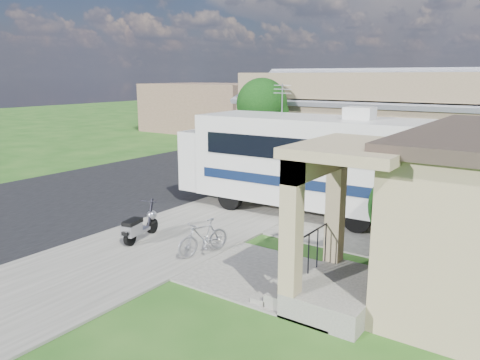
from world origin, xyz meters
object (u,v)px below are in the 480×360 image
Objects in this scene: motorhome at (301,159)px; garden_hose at (321,275)px; scooter at (139,226)px; bicycle at (203,239)px; van at (316,129)px; pickup_truck at (261,144)px; shrub at (415,204)px.

garden_hose is at bearing -59.71° from motorhome.
bicycle is (2.17, 0.23, -0.01)m from scooter.
scooter is at bearing -172.12° from garden_hose.
van is at bearing 124.32° from bicycle.
garden_hose is (9.95, -12.92, -0.76)m from pickup_truck.
pickup_truck is at bearing 127.00° from motorhome.
scooter is at bearing -154.52° from shrub.
garden_hose is at bearing -4.96° from scooter.
pickup_truck is at bearing 132.66° from bicycle.
shrub is 21.80m from van.
bicycle is at bearing -170.89° from garden_hose.
van is at bearing 111.25° from motorhome.
motorhome is at bearing 54.13° from scooter.
garden_hose is at bearing 24.93° from bicycle.
shrub is 7.49m from scooter.
scooter is at bearing 107.77° from pickup_truck.
garden_hose is (5.33, 0.74, -0.38)m from scooter.
motorhome is 5.34m from bicycle.
scooter is 0.24× the size of van.
scooter is at bearing -158.10° from bicycle.
motorhome is 17.79m from van.
motorhome is at bearing 153.53° from shrub.
garden_hose is at bearing 126.68° from pickup_truck.
motorhome reaches higher than garden_hose.
motorhome reaches higher than bicycle.
shrub is 1.79× the size of scooter.
motorhome is 5.38× the size of scooter.
van is at bearing 90.13° from scooter.
shrub is at bearing 136.32° from pickup_truck.
motorhome is 6.02m from scooter.
bicycle is 22.54m from van.
shrub reaches higher than bicycle.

